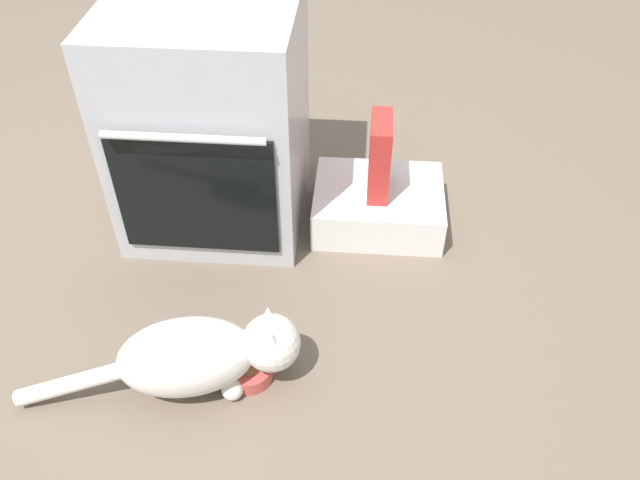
# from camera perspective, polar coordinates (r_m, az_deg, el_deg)

# --- Properties ---
(ground) EXTENTS (8.00, 8.00, 0.00)m
(ground) POSITION_cam_1_polar(r_m,az_deg,el_deg) (2.16, -10.61, -3.72)
(ground) COLOR #6B5B4C
(oven) EXTENTS (0.59, 0.63, 0.78)m
(oven) POSITION_cam_1_polar(r_m,az_deg,el_deg) (2.21, -9.55, 10.51)
(oven) COLOR #B7BABF
(oven) RESTS_ON ground
(pantry_cabinet) EXTENTS (0.45, 0.36, 0.15)m
(pantry_cabinet) POSITION_cam_1_polar(r_m,az_deg,el_deg) (2.32, 5.14, 3.08)
(pantry_cabinet) COLOR white
(pantry_cabinet) RESTS_ON ground
(food_bowl) EXTENTS (0.13, 0.13, 0.08)m
(food_bowl) POSITION_cam_1_polar(r_m,az_deg,el_deg) (1.88, -6.28, -11.34)
(food_bowl) COLOR #C64C47
(food_bowl) RESTS_ON ground
(cat) EXTENTS (0.77, 0.30, 0.24)m
(cat) POSITION_cam_1_polar(r_m,az_deg,el_deg) (1.81, -10.45, -9.93)
(cat) COLOR silver
(cat) RESTS_ON ground
(cereal_box) EXTENTS (0.07, 0.18, 0.28)m
(cereal_box) POSITION_cam_1_polar(r_m,az_deg,el_deg) (2.18, 5.29, 7.33)
(cereal_box) COLOR #B72D28
(cereal_box) RESTS_ON pantry_cabinet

